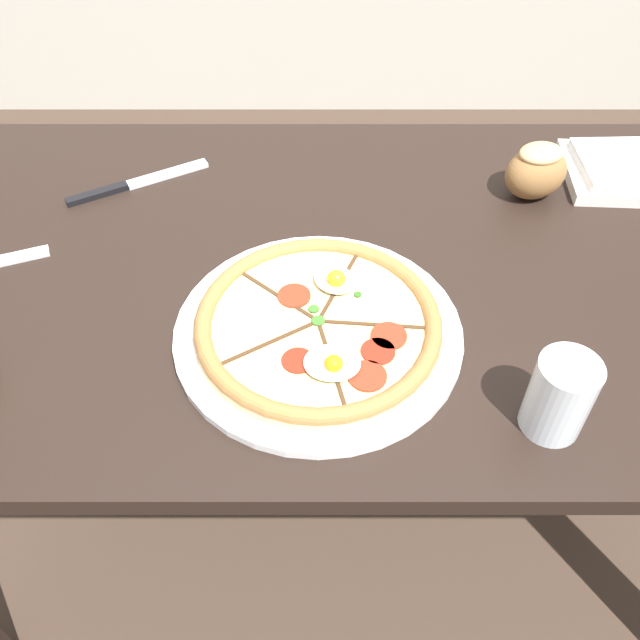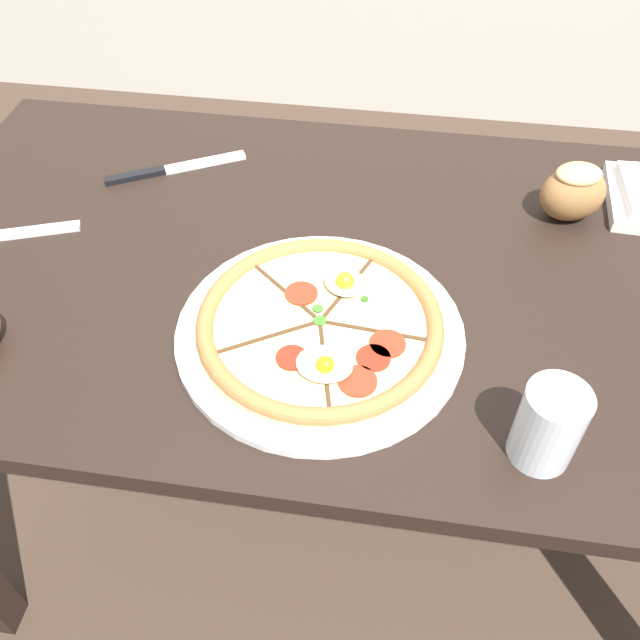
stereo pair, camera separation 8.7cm
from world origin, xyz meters
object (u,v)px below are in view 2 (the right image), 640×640
dining_table (367,317)px  water_glass (547,429)px  bread_piece_mid (574,191)px  knife_spare (174,168)px  pizza (320,326)px

dining_table → water_glass: bearing=-52.1°
bread_piece_mid → water_glass: size_ratio=1.15×
knife_spare → water_glass: (0.57, -0.48, 0.04)m
pizza → bread_piece_mid: (0.34, 0.31, 0.03)m
pizza → knife_spare: pizza is taller
knife_spare → water_glass: water_glass is taller
water_glass → bread_piece_mid: bearing=80.7°
water_glass → dining_table: bearing=127.9°
bread_piece_mid → water_glass: (-0.07, -0.45, -0.00)m
water_glass → pizza: bearing=153.0°
knife_spare → water_glass: bearing=-68.3°
pizza → water_glass: (0.27, -0.14, 0.03)m
knife_spare → dining_table: bearing=-57.3°
dining_table → knife_spare: size_ratio=6.54×
water_glass → knife_spare: bearing=140.4°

